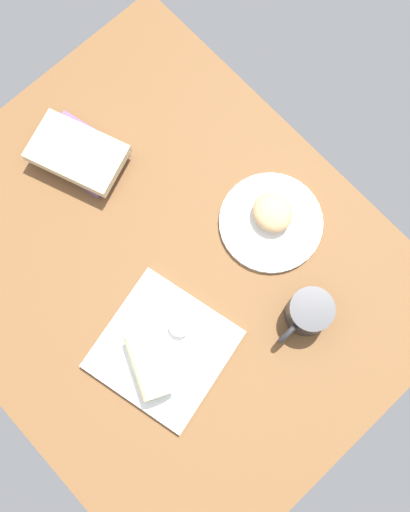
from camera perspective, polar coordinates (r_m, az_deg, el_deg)
dining_table at (r=137.36cm, az=-3.93°, el=-1.34°), size 110.00×90.00×4.00cm
round_plate at (r=137.77cm, az=6.17°, el=3.14°), size 23.31×23.31×1.40cm
scone_pastry at (r=134.93cm, az=6.35°, el=4.07°), size 10.75×9.92×5.37cm
square_plate at (r=132.00cm, az=-3.91°, el=-8.70°), size 30.94×30.94×1.60cm
sauce_cup at (r=130.24cm, az=-2.40°, el=-6.63°), size 4.45×4.45×2.28cm
breakfast_wrap at (r=127.89cm, az=-5.32°, el=-10.18°), size 15.07×11.51×6.62cm
book_stack at (r=142.87cm, az=-11.71°, el=9.37°), size 23.96×19.33×5.98cm
coffee_mug at (r=130.60cm, az=9.63°, el=-5.28°), size 9.46×14.19×8.86cm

